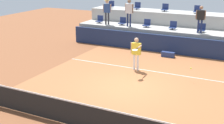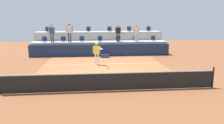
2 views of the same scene
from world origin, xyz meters
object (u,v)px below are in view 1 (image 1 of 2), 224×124
Objects in this scene: stadium_chair_upper_left at (137,6)px; stadium_chair_upper_mid_left at (165,8)px; stadium_chair_upper_far_left at (111,5)px; stadium_chair_lower_mid_right at (202,28)px; stadium_chair_lower_far_left at (100,20)px; spectator_in_grey at (129,10)px; equipment_bag at (168,54)px; spectator_with_hat at (107,9)px; stadium_chair_lower_left at (122,22)px; tennis_player at (136,51)px; tennis_ball at (191,68)px; stadium_chair_lower_mid_left at (147,24)px; spectator_in_white at (201,17)px; stadium_chair_upper_mid_right at (197,10)px; stadium_chair_lower_center at (173,26)px.

stadium_chair_upper_left and stadium_chair_upper_mid_left have the same top height.
stadium_chair_lower_mid_right is at bearing -14.27° from stadium_chair_upper_far_left.
spectator_in_grey reaches higher than stadium_chair_lower_far_left.
spectator_with_hat is at bearing 161.33° from equipment_bag.
stadium_chair_upper_mid_left is (2.07, 0.00, 0.00)m from stadium_chair_upper_left.
stadium_chair_lower_left is at bearing -143.32° from stadium_chair_upper_mid_left.
stadium_chair_upper_mid_left is at bearing 95.24° from tennis_player.
stadium_chair_lower_far_left is 1.77m from stadium_chair_lower_left.
stadium_chair_lower_mid_right is 1.00× the size of stadium_chair_upper_far_left.
tennis_ball is 3.98m from equipment_bag.
spectator_in_grey reaches higher than tennis_ball.
stadium_chair_lower_mid_left reaches higher than equipment_bag.
equipment_bag is (-1.39, -1.64, -2.08)m from spectator_in_white.
tennis_player is at bearing -115.25° from spectator_in_white.
stadium_chair_upper_mid_left is 4.04m from spectator_with_hat.
spectator_in_grey is at bearing -0.00° from spectator_with_hat.
spectator_in_white reaches higher than stadium_chair_lower_mid_left.
stadium_chair_lower_far_left is at bearing -156.75° from stadium_chair_upper_mid_left.
tennis_player is at bearing 172.98° from tennis_ball.
stadium_chair_upper_mid_right is 0.32× the size of spectator_in_white.
stadium_chair_upper_far_left reaches higher than stadium_chair_lower_mid_right.
spectator_in_white is (4.61, 0.00, -0.12)m from spectator_in_grey.
spectator_in_white reaches higher than stadium_chair_upper_mid_right.
spectator_in_white reaches higher than stadium_chair_lower_center.
stadium_chair_lower_left is at bearing 121.04° from tennis_player.
spectator_in_white reaches higher than stadium_chair_upper_mid_left.
spectator_in_grey is (2.42, -2.18, 0.03)m from stadium_chair_upper_far_left.
stadium_chair_lower_far_left is 0.31× the size of tennis_player.
stadium_chair_upper_left reaches higher than stadium_chair_lower_mid_left.
tennis_player is at bearing -62.82° from spectator_in_grey.
stadium_chair_lower_far_left is 6.13m from equipment_bag.
spectator_in_white is at bearing 0.00° from spectator_with_hat.
spectator_with_hat is (-3.40, -2.18, -0.00)m from stadium_chair_upper_mid_left.
stadium_chair_upper_mid_left is 3.58m from spectator_in_white.
stadium_chair_lower_mid_left is 1.76m from stadium_chair_lower_center.
spectator_in_grey reaches higher than stadium_chair_lower_mid_left.
stadium_chair_lower_far_left is 0.30× the size of spectator_with_hat.
tennis_ball is (5.54, -7.21, -1.67)m from stadium_chair_upper_left.
stadium_chair_upper_mid_left is at bearing 50.94° from spectator_in_grey.
tennis_ball is (0.64, -5.03, -1.59)m from spectator_in_white.
stadium_chair_lower_far_left and stadium_chair_lower_mid_left have the same top height.
stadium_chair_lower_far_left is 1.00× the size of stadium_chair_upper_left.
stadium_chair_lower_mid_left is 1.47m from spectator_in_grey.
tennis_player reaches higher than equipment_bag.
stadium_chair_upper_mid_right is at bearing 28.78° from spectator_in_grey.
stadium_chair_lower_center is at bearing 99.39° from equipment_bag.
spectator_with_hat is 6.23m from spectator_in_white.
stadium_chair_upper_left is 2.56m from spectator_with_hat.
stadium_chair_lower_left is 1.00× the size of stadium_chair_lower_mid_left.
stadium_chair_lower_mid_left is 1.00× the size of stadium_chair_upper_mid_right.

